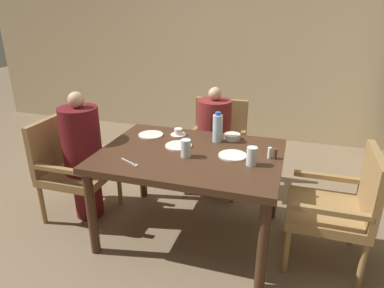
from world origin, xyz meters
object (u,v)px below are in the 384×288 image
chair_right_side (340,204)px  teacup_with_saucer (178,133)px  plate_main_left (233,155)px  plate_dessert_center (151,135)px  glass_tall_mid (186,148)px  diner_in_left_chair (83,156)px  diner_in_far_chair (214,140)px  chair_far_side (217,141)px  plate_main_right (179,146)px  water_bottle (218,128)px  chair_left_side (70,164)px  bowl_small (232,137)px  glass_tall_near (252,156)px

chair_right_side → teacup_with_saucer: (-1.30, 0.33, 0.27)m
chair_right_side → plate_main_left: size_ratio=4.18×
plate_dessert_center → glass_tall_mid: (0.42, -0.33, 0.06)m
plate_main_left → teacup_with_saucer: (-0.53, 0.30, 0.02)m
plate_dessert_center → teacup_with_saucer: (0.22, 0.08, 0.02)m
plate_main_left → plate_dessert_center: 0.78m
diner_in_left_chair → diner_in_far_chair: 1.21m
chair_far_side → diner_in_far_chair: 0.16m
plate_main_right → diner_in_far_chair: bearing=79.7°
teacup_with_saucer → chair_right_side: bearing=-14.2°
diner_in_far_chair → water_bottle: (0.14, -0.48, 0.30)m
plate_main_right → glass_tall_mid: 0.21m
diner_in_left_chair → plate_main_left: (1.26, 0.03, 0.16)m
chair_right_side → teacup_with_saucer: 1.37m
plate_main_left → glass_tall_mid: size_ratio=1.60×
water_bottle → glass_tall_mid: (-0.15, -0.37, -0.05)m
chair_left_side → chair_right_side: size_ratio=1.00×
plate_main_right → glass_tall_mid: (0.12, -0.17, 0.06)m
chair_right_side → plate_main_right: bearing=175.8°
plate_main_right → plate_dessert_center: same height
water_bottle → chair_far_side: bearing=102.9°
diner_in_far_chair → teacup_with_saucer: (-0.21, -0.43, 0.20)m
plate_main_right → chair_right_side: bearing=-4.2°
plate_main_right → glass_tall_mid: size_ratio=1.60×
diner_in_far_chair → chair_far_side: bearing=90.0°
chair_left_side → plate_main_left: 1.43m
bowl_small → glass_tall_near: (0.22, -0.45, 0.04)m
chair_left_side → chair_far_side: (1.09, 0.90, 0.00)m
plate_main_left → glass_tall_near: 0.19m
plate_dessert_center → glass_tall_near: (0.90, -0.33, 0.06)m
teacup_with_saucer → water_bottle: 0.36m
chair_far_side → teacup_with_saucer: (-0.21, -0.58, 0.27)m
glass_tall_near → chair_far_side: bearing=115.6°
chair_far_side → teacup_with_saucer: 0.67m
chair_right_side → chair_far_side: bearing=140.3°
chair_far_side → glass_tall_near: chair_far_side is taller
plate_main_left → bowl_small: 0.34m
plate_main_right → glass_tall_near: 0.62m
diner_in_left_chair → bowl_small: size_ratio=8.61×
diner_in_far_chair → plate_dessert_center: diner_in_far_chair is taller
chair_far_side → plate_main_left: bearing=-70.0°
chair_far_side → plate_dessert_center: bearing=-123.2°
chair_left_side → glass_tall_near: 1.59m
plate_main_left → teacup_with_saucer: 0.61m
diner_in_far_chair → diner_in_left_chair: bearing=-141.2°
chair_far_side → bowl_small: chair_far_side is taller
plate_main_left → plate_dessert_center: size_ratio=1.00×
diner_in_left_chair → plate_main_left: size_ratio=5.37×
plate_main_right → chair_left_side: bearing=-174.8°
bowl_small → plate_main_right: bearing=-143.2°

